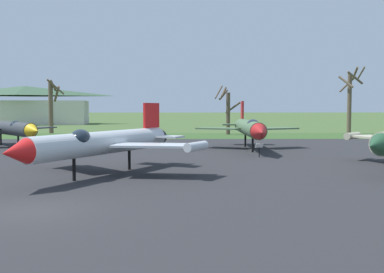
% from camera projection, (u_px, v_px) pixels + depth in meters
% --- Properties ---
extents(ground_plane, '(600.00, 600.00, 0.00)m').
position_uv_depth(ground_plane, '(33.00, 212.00, 16.68)').
color(ground_plane, '#425B2D').
extents(asphalt_apron, '(99.03, 46.39, 0.05)m').
position_uv_depth(asphalt_apron, '(102.00, 164.00, 30.57)').
color(asphalt_apron, '#28282B').
rests_on(asphalt_apron, ground).
extents(grass_verge_strip, '(159.03, 12.00, 0.06)m').
position_uv_depth(grass_verge_strip, '(142.00, 136.00, 59.70)').
color(grass_verge_strip, '#335325').
rests_on(grass_verge_strip, ground).
extents(jet_fighter_front_right, '(10.19, 11.97, 3.97)m').
position_uv_depth(jet_fighter_front_right, '(102.00, 142.00, 25.27)').
color(jet_fighter_front_right, silver).
rests_on(jet_fighter_front_right, ground).
extents(jet_fighter_rear_left, '(9.30, 13.98, 4.29)m').
position_uv_depth(jet_fighter_rear_left, '(249.00, 128.00, 40.27)').
color(jet_fighter_rear_left, '#4C6B47').
rests_on(jet_fighter_rear_left, ground).
extents(info_placard_rear_left, '(0.62, 0.33, 1.05)m').
position_uv_depth(info_placard_rear_left, '(259.00, 149.00, 34.49)').
color(info_placard_rear_left, black).
rests_on(info_placard_rear_left, ground).
extents(jet_fighter_rear_right, '(9.75, 11.18, 3.96)m').
position_uv_depth(jet_fighter_rear_right, '(10.00, 128.00, 43.05)').
color(jet_fighter_rear_right, '#33383D').
rests_on(jet_fighter_rear_right, ground).
extents(info_placard_rear_right, '(0.62, 0.37, 1.03)m').
position_uv_depth(info_placard_rear_right, '(33.00, 147.00, 36.15)').
color(info_placard_rear_right, black).
rests_on(info_placard_rear_right, ground).
extents(bare_tree_left_of_center, '(2.26, 3.37, 7.56)m').
position_uv_depth(bare_tree_left_of_center, '(52.00, 104.00, 66.05)').
color(bare_tree_left_of_center, brown).
rests_on(bare_tree_left_of_center, ground).
extents(bare_tree_center, '(3.58, 2.61, 6.65)m').
position_uv_depth(bare_tree_center, '(227.00, 110.00, 62.84)').
color(bare_tree_center, brown).
rests_on(bare_tree_center, ground).
extents(bare_tree_right_of_center, '(3.22, 3.02, 9.09)m').
position_uv_depth(bare_tree_right_of_center, '(350.00, 97.00, 63.14)').
color(bare_tree_right_of_center, brown).
rests_on(bare_tree_right_of_center, ground).
extents(visitor_building, '(28.54, 15.23, 8.24)m').
position_uv_depth(visitor_building, '(25.00, 106.00, 101.62)').
color(visitor_building, beige).
rests_on(visitor_building, ground).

